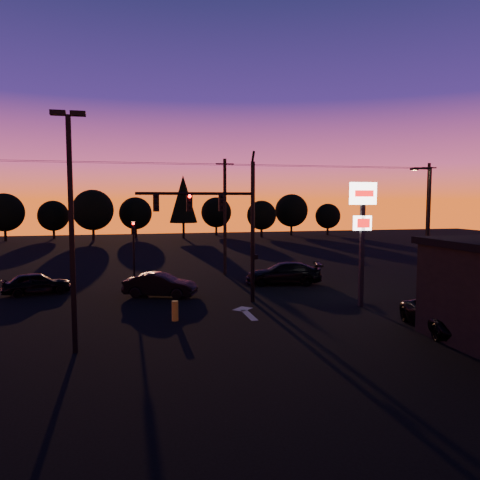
% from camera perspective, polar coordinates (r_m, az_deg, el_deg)
% --- Properties ---
extents(ground, '(120.00, 120.00, 0.00)m').
position_cam_1_polar(ground, '(23.03, 0.56, -9.82)').
color(ground, black).
rests_on(ground, ground).
extents(lane_arrow, '(1.20, 3.10, 0.01)m').
position_cam_1_polar(lane_arrow, '(24.71, 0.72, -8.78)').
color(lane_arrow, beige).
rests_on(lane_arrow, ground).
extents(traffic_signal_mast, '(6.79, 0.52, 8.58)m').
position_cam_1_polar(traffic_signal_mast, '(26.14, -1.81, 2.90)').
color(traffic_signal_mast, black).
rests_on(traffic_signal_mast, ground).
extents(secondary_signal, '(0.30, 0.31, 4.35)m').
position_cam_1_polar(secondary_signal, '(33.19, -12.83, -0.37)').
color(secondary_signal, black).
rests_on(secondary_signal, ground).
extents(parking_lot_light, '(1.25, 0.30, 9.14)m').
position_cam_1_polar(parking_lot_light, '(18.68, -19.89, 2.80)').
color(parking_lot_light, black).
rests_on(parking_lot_light, ground).
extents(pylon_sign, '(1.50, 0.28, 6.80)m').
position_cam_1_polar(pylon_sign, '(26.26, 14.71, 2.70)').
color(pylon_sign, black).
rests_on(pylon_sign, ground).
extents(streetlight, '(1.55, 0.35, 8.00)m').
position_cam_1_polar(streetlight, '(33.35, 21.88, 2.11)').
color(streetlight, black).
rests_on(streetlight, ground).
extents(utility_pole_1, '(1.40, 0.26, 9.00)m').
position_cam_1_polar(utility_pole_1, '(36.37, -1.85, 2.94)').
color(utility_pole_1, black).
rests_on(utility_pole_1, ground).
extents(utility_pole_2, '(1.40, 0.26, 9.00)m').
position_cam_1_polar(utility_pole_2, '(43.79, 21.89, 2.93)').
color(utility_pole_2, black).
rests_on(utility_pole_2, ground).
extents(power_wires, '(36.00, 1.22, 0.07)m').
position_cam_1_polar(power_wires, '(36.45, -1.87, 9.20)').
color(power_wires, black).
rests_on(power_wires, ground).
extents(bollard, '(0.32, 0.32, 0.97)m').
position_cam_1_polar(bollard, '(23.14, -7.93, -8.55)').
color(bollard, gold).
rests_on(bollard, ground).
extents(tree_0, '(5.36, 5.36, 6.74)m').
position_cam_1_polar(tree_0, '(73.46, -26.79, 3.02)').
color(tree_0, black).
rests_on(tree_0, ground).
extents(tree_1, '(4.54, 4.54, 5.71)m').
position_cam_1_polar(tree_1, '(75.34, -21.80, 2.76)').
color(tree_1, black).
rests_on(tree_1, ground).
extents(tree_2, '(5.77, 5.78, 7.26)m').
position_cam_1_polar(tree_2, '(69.73, -17.50, 3.51)').
color(tree_2, black).
rests_on(tree_2, ground).
extents(tree_3, '(4.95, 4.95, 6.22)m').
position_cam_1_polar(tree_3, '(73.61, -12.62, 3.19)').
color(tree_3, black).
rests_on(tree_3, ground).
extents(tree_4, '(4.18, 4.18, 9.50)m').
position_cam_1_polar(tree_4, '(71.08, -6.93, 4.98)').
color(tree_4, black).
rests_on(tree_4, ground).
extents(tree_5, '(4.95, 4.95, 6.22)m').
position_cam_1_polar(tree_5, '(76.98, -2.92, 3.38)').
color(tree_5, black).
rests_on(tree_5, ground).
extents(tree_6, '(4.54, 4.54, 5.71)m').
position_cam_1_polar(tree_6, '(72.57, 2.65, 3.04)').
color(tree_6, black).
rests_on(tree_6, ground).
extents(tree_7, '(5.36, 5.36, 6.74)m').
position_cam_1_polar(tree_7, '(77.28, 6.30, 3.60)').
color(tree_7, black).
rests_on(tree_7, ground).
extents(tree_8, '(4.12, 4.12, 5.19)m').
position_cam_1_polar(tree_8, '(78.66, 10.66, 2.88)').
color(tree_8, black).
rests_on(tree_8, ground).
extents(car_left, '(4.28, 2.44, 1.37)m').
position_cam_1_polar(car_left, '(31.81, -23.54, -4.84)').
color(car_left, black).
rests_on(car_left, ground).
extents(car_mid, '(4.60, 3.04, 1.43)m').
position_cam_1_polar(car_mid, '(28.81, -9.71, -5.42)').
color(car_mid, black).
rests_on(car_mid, ground).
extents(car_right, '(5.58, 3.16, 1.52)m').
position_cam_1_polar(car_right, '(32.70, 5.33, -4.05)').
color(car_right, black).
rests_on(car_right, ground).
extents(suv_parked, '(2.97, 5.14, 1.35)m').
position_cam_1_polar(suv_parked, '(22.97, 23.55, -8.55)').
color(suv_parked, black).
rests_on(suv_parked, ground).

